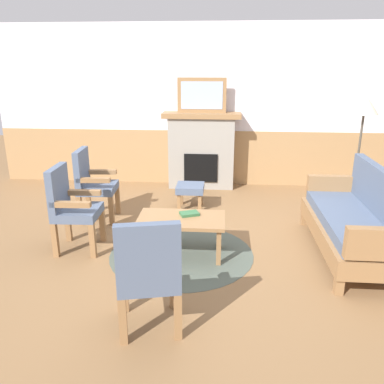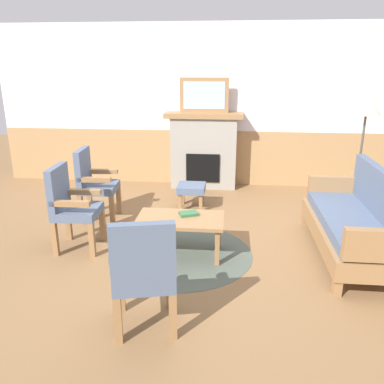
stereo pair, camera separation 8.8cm
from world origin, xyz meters
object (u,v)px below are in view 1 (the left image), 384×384
at_px(book_on_table, 189,214).
at_px(armchair_near_fireplace, 92,182).
at_px(armchair_front_left, 149,270).
at_px(footstool, 190,190).
at_px(floor_lamp_by_couch, 364,113).
at_px(framed_picture, 202,95).
at_px(fireplace, 201,150).
at_px(armchair_by_window_left, 71,205).
at_px(couch, 354,221).
at_px(coffee_table, 181,222).

bearing_deg(book_on_table, armchair_near_fireplace, 148.26).
bearing_deg(armchair_front_left, footstool, 88.33).
xyz_separation_m(armchair_front_left, floor_lamp_by_couch, (2.36, 2.65, 0.91)).
distance_m(framed_picture, armchair_near_fireplace, 2.37).
relative_size(fireplace, footstool, 3.25).
distance_m(armchair_near_fireplace, armchair_front_left, 2.59).
distance_m(fireplace, armchair_near_fireplace, 2.14).
xyz_separation_m(framed_picture, footstool, (-0.10, -1.09, -1.28)).
bearing_deg(floor_lamp_by_couch, armchair_by_window_left, -160.05).
xyz_separation_m(couch, floor_lamp_by_couch, (0.35, 1.16, 1.05)).
distance_m(coffee_table, armchair_front_left, 1.35).
height_order(framed_picture, floor_lamp_by_couch, framed_picture).
bearing_deg(coffee_table, armchair_front_left, -94.73).
bearing_deg(floor_lamp_by_couch, coffee_table, -149.67).
relative_size(armchair_near_fireplace, armchair_by_window_left, 1.00).
distance_m(fireplace, framed_picture, 0.91).
height_order(book_on_table, armchair_front_left, armchair_front_left).
bearing_deg(fireplace, coffee_table, -91.58).
relative_size(book_on_table, armchair_near_fireplace, 0.21).
xyz_separation_m(coffee_table, book_on_table, (0.08, 0.09, 0.07)).
xyz_separation_m(framed_picture, floor_lamp_by_couch, (2.18, -1.26, -0.11)).
bearing_deg(armchair_by_window_left, framed_picture, 62.33).
bearing_deg(couch, fireplace, 127.07).
xyz_separation_m(fireplace, footstool, (-0.10, -1.09, -0.37)).
bearing_deg(armchair_front_left, book_on_table, 82.38).
xyz_separation_m(fireplace, armchair_front_left, (-0.18, -3.92, -0.11)).
relative_size(coffee_table, armchair_by_window_left, 0.98).
height_order(framed_picture, armchair_near_fireplace, framed_picture).
bearing_deg(floor_lamp_by_couch, fireplace, 149.89).
distance_m(armchair_near_fireplace, floor_lamp_by_couch, 3.69).
relative_size(framed_picture, footstool, 2.00).
bearing_deg(footstool, couch, -34.68).
height_order(footstool, armchair_front_left, armchair_front_left).
height_order(framed_picture, coffee_table, framed_picture).
distance_m(fireplace, floor_lamp_by_couch, 2.64).
relative_size(coffee_table, footstool, 2.40).
bearing_deg(couch, armchair_by_window_left, -177.95).
bearing_deg(framed_picture, floor_lamp_by_couch, -30.12).
bearing_deg(armchair_by_window_left, floor_lamp_by_couch, 19.95).
bearing_deg(framed_picture, fireplace, -90.00).
bearing_deg(couch, armchair_near_fireplace, 166.04).
height_order(fireplace, armchair_by_window_left, fireplace).
distance_m(fireplace, book_on_table, 2.49).
bearing_deg(floor_lamp_by_couch, footstool, 175.60).
distance_m(footstool, armchair_front_left, 2.84).
bearing_deg(couch, book_on_table, -178.03).
xyz_separation_m(armchair_near_fireplace, armchair_by_window_left, (0.05, -0.91, 0.00)).
relative_size(couch, armchair_front_left, 1.84).
distance_m(book_on_table, floor_lamp_by_couch, 2.68).
distance_m(fireplace, footstool, 1.15).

